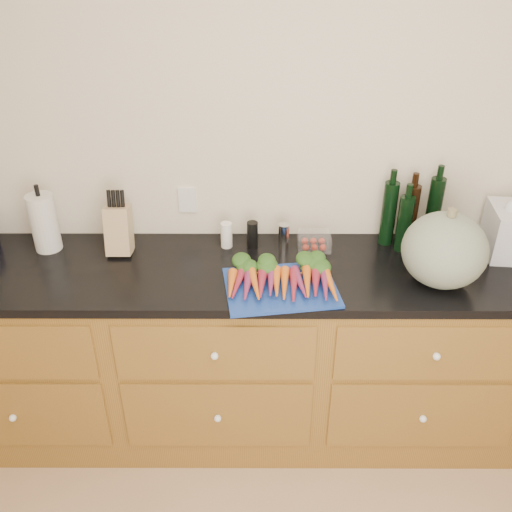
{
  "coord_description": "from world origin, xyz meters",
  "views": [
    {
      "loc": [
        -0.28,
        -0.78,
        2.27
      ],
      "look_at": [
        -0.28,
        1.2,
        1.06
      ],
      "focal_mm": 40.0,
      "sensor_mm": 36.0,
      "label": 1
    }
  ],
  "objects_px": {
    "carrots": "(281,277)",
    "squash": "(444,250)",
    "paper_towel": "(44,223)",
    "knife_block": "(119,230)",
    "tomato_box": "(314,241)",
    "cutting_board": "(281,287)"
  },
  "relations": [
    {
      "from": "carrots",
      "to": "squash",
      "type": "xyz_separation_m",
      "value": [
        0.66,
        0.02,
        0.12
      ]
    },
    {
      "from": "carrots",
      "to": "paper_towel",
      "type": "relative_size",
      "value": 1.66
    },
    {
      "from": "carrots",
      "to": "knife_block",
      "type": "distance_m",
      "value": 0.76
    },
    {
      "from": "tomato_box",
      "to": "paper_towel",
      "type": "bearing_deg",
      "value": -179.53
    },
    {
      "from": "tomato_box",
      "to": "knife_block",
      "type": "bearing_deg",
      "value": -178.03
    },
    {
      "from": "carrots",
      "to": "knife_block",
      "type": "xyz_separation_m",
      "value": [
        -0.71,
        0.27,
        0.07
      ]
    },
    {
      "from": "squash",
      "to": "tomato_box",
      "type": "height_order",
      "value": "squash"
    },
    {
      "from": "knife_block",
      "to": "carrots",
      "type": "bearing_deg",
      "value": -20.46
    },
    {
      "from": "paper_towel",
      "to": "knife_block",
      "type": "distance_m",
      "value": 0.34
    },
    {
      "from": "cutting_board",
      "to": "squash",
      "type": "bearing_deg",
      "value": 4.48
    },
    {
      "from": "carrots",
      "to": "paper_towel",
      "type": "height_order",
      "value": "paper_towel"
    },
    {
      "from": "paper_towel",
      "to": "tomato_box",
      "type": "relative_size",
      "value": 1.82
    },
    {
      "from": "cutting_board",
      "to": "paper_towel",
      "type": "height_order",
      "value": "paper_towel"
    },
    {
      "from": "cutting_board",
      "to": "squash",
      "type": "relative_size",
      "value": 1.31
    },
    {
      "from": "cutting_board",
      "to": "knife_block",
      "type": "bearing_deg",
      "value": 157.15
    },
    {
      "from": "carrots",
      "to": "paper_towel",
      "type": "xyz_separation_m",
      "value": [
        -1.05,
        0.29,
        0.1
      ]
    },
    {
      "from": "knife_block",
      "to": "tomato_box",
      "type": "relative_size",
      "value": 1.47
    },
    {
      "from": "carrots",
      "to": "squash",
      "type": "bearing_deg",
      "value": 1.5
    },
    {
      "from": "paper_towel",
      "to": "tomato_box",
      "type": "xyz_separation_m",
      "value": [
        1.21,
        0.01,
        -0.1
      ]
    },
    {
      "from": "squash",
      "to": "paper_towel",
      "type": "xyz_separation_m",
      "value": [
        -1.7,
        0.27,
        -0.02
      ]
    },
    {
      "from": "paper_towel",
      "to": "knife_block",
      "type": "xyz_separation_m",
      "value": [
        0.33,
        -0.02,
        -0.03
      ]
    },
    {
      "from": "cutting_board",
      "to": "paper_towel",
      "type": "distance_m",
      "value": 1.1
    }
  ]
}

